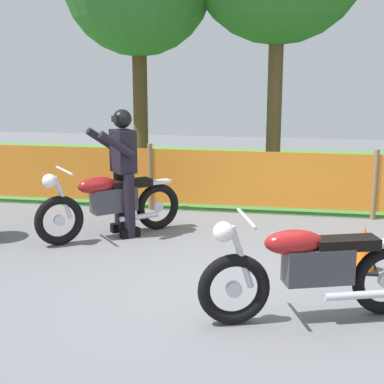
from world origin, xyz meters
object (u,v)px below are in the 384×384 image
(motorcycle_lead, at_px, (110,202))
(traffic_cone, at_px, (363,249))
(rider_lead, at_px, (122,168))
(motorcycle_trailing, at_px, (311,269))

(motorcycle_lead, xyz_separation_m, traffic_cone, (3.18, -0.76, -0.21))
(motorcycle_lead, height_order, traffic_cone, motorcycle_lead)
(rider_lead, height_order, traffic_cone, rider_lead)
(motorcycle_trailing, height_order, rider_lead, rider_lead)
(motorcycle_lead, distance_m, rider_lead, 0.49)
(motorcycle_lead, bearing_deg, motorcycle_trailing, 99.89)
(motorcycle_trailing, distance_m, traffic_cone, 1.52)
(motorcycle_trailing, xyz_separation_m, traffic_cone, (0.62, 1.37, -0.22))
(rider_lead, xyz_separation_m, traffic_cone, (3.03, -0.89, -0.66))
(motorcycle_lead, height_order, rider_lead, rider_lead)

